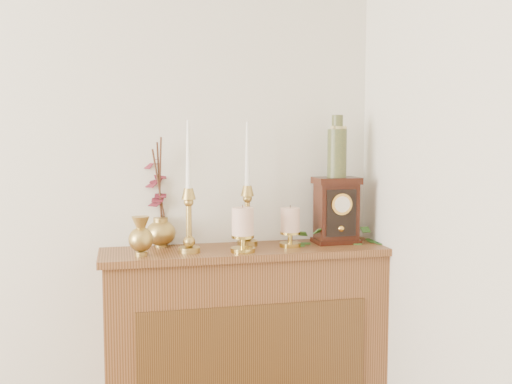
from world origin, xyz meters
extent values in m
cube|color=brown|center=(1.40, 2.10, 0.45)|extent=(1.20, 0.30, 0.90)
cube|color=brown|center=(1.40, 1.95, 0.41)|extent=(0.96, 0.01, 0.63)
cube|color=brown|center=(1.40, 2.10, 0.92)|extent=(1.24, 0.34, 0.03)
cylinder|color=tan|center=(1.15, 2.05, 0.94)|extent=(0.09, 0.09, 0.02)
sphere|color=tan|center=(1.15, 2.05, 0.98)|extent=(0.05, 0.05, 0.05)
cylinder|color=tan|center=(1.15, 2.05, 1.05)|extent=(0.02, 0.02, 0.16)
sphere|color=tan|center=(1.15, 2.05, 1.14)|extent=(0.04, 0.04, 0.04)
cone|color=tan|center=(1.15, 2.05, 1.17)|extent=(0.06, 0.06, 0.05)
cone|color=white|center=(1.15, 2.05, 1.33)|extent=(0.02, 0.02, 0.28)
cylinder|color=tan|center=(1.42, 2.15, 0.94)|extent=(0.09, 0.09, 0.02)
sphere|color=tan|center=(1.42, 2.15, 0.98)|extent=(0.05, 0.05, 0.05)
cylinder|color=tan|center=(1.42, 2.15, 1.05)|extent=(0.02, 0.02, 0.16)
sphere|color=tan|center=(1.42, 2.15, 1.14)|extent=(0.04, 0.04, 0.04)
cone|color=tan|center=(1.42, 2.15, 1.17)|extent=(0.06, 0.06, 0.05)
cone|color=white|center=(1.42, 2.15, 1.33)|extent=(0.02, 0.02, 0.28)
cylinder|color=tan|center=(0.95, 2.02, 0.94)|extent=(0.05, 0.05, 0.02)
sphere|color=tan|center=(0.95, 2.02, 1.00)|extent=(0.10, 0.10, 0.10)
cone|color=tan|center=(0.95, 2.02, 1.07)|extent=(0.07, 0.07, 0.05)
cylinder|color=tan|center=(1.04, 2.21, 0.93)|extent=(0.06, 0.06, 0.01)
ellipsoid|color=tan|center=(1.04, 2.21, 0.99)|extent=(0.13, 0.13, 0.11)
cylinder|color=tan|center=(1.04, 2.21, 1.05)|extent=(0.06, 0.06, 0.02)
cylinder|color=#472819|center=(1.04, 2.22, 1.20)|extent=(0.06, 0.07, 0.31)
cylinder|color=#472819|center=(1.04, 2.22, 1.22)|extent=(0.03, 0.07, 0.34)
cylinder|color=#472819|center=(1.04, 2.22, 1.23)|extent=(0.01, 0.12, 0.35)
cylinder|color=gold|center=(1.37, 2.01, 0.94)|extent=(0.10, 0.10, 0.02)
cylinder|color=gold|center=(1.37, 2.01, 0.97)|extent=(0.02, 0.02, 0.05)
cylinder|color=gold|center=(1.37, 2.01, 1.00)|extent=(0.10, 0.10, 0.01)
cylinder|color=#F6EAC1|center=(1.37, 2.01, 1.06)|extent=(0.09, 0.09, 0.11)
cylinder|color=#472819|center=(1.37, 2.01, 1.12)|extent=(0.00, 0.00, 0.01)
cylinder|color=gold|center=(1.59, 2.09, 0.94)|extent=(0.09, 0.09, 0.02)
cylinder|color=gold|center=(1.59, 2.09, 0.97)|extent=(0.02, 0.02, 0.04)
cylinder|color=gold|center=(1.59, 2.09, 0.99)|extent=(0.09, 0.09, 0.01)
cylinder|color=#F6EAC1|center=(1.59, 2.09, 1.05)|extent=(0.08, 0.08, 0.10)
cylinder|color=#472819|center=(1.59, 2.09, 1.11)|extent=(0.00, 0.00, 0.01)
cube|color=#336325|center=(1.86, 2.19, 0.93)|extent=(0.05, 0.04, 0.00)
cube|color=#336325|center=(1.98, 2.17, 0.93)|extent=(0.06, 0.06, 0.00)
cube|color=#336325|center=(1.76, 2.17, 0.93)|extent=(0.06, 0.06, 0.00)
cube|color=#336325|center=(1.68, 2.13, 0.93)|extent=(0.06, 0.06, 0.00)
cube|color=#336325|center=(1.75, 2.09, 0.93)|extent=(0.06, 0.05, 0.00)
cube|color=#336325|center=(1.74, 2.13, 0.93)|extent=(0.06, 0.05, 0.00)
cube|color=#336325|center=(1.70, 2.12, 0.93)|extent=(0.06, 0.05, 0.00)
cube|color=#336325|center=(1.62, 2.08, 0.93)|extent=(0.04, 0.05, 0.00)
cube|color=#336325|center=(1.67, 2.18, 0.93)|extent=(0.05, 0.05, 0.00)
cube|color=#336325|center=(1.92, 2.16, 0.93)|extent=(0.05, 0.04, 0.00)
cube|color=#336325|center=(1.99, 2.07, 0.93)|extent=(0.05, 0.05, 0.00)
cube|color=#336325|center=(1.92, 2.14, 0.93)|extent=(0.06, 0.06, 0.00)
cube|color=#336325|center=(1.86, 2.06, 0.93)|extent=(0.05, 0.05, 0.00)
cube|color=#336325|center=(1.66, 2.13, 0.98)|extent=(0.05, 0.05, 0.02)
cube|color=#336325|center=(1.72, 2.08, 0.99)|extent=(0.05, 0.04, 0.02)
cube|color=#336325|center=(1.96, 2.12, 0.99)|extent=(0.04, 0.03, 0.02)
cube|color=#35140A|center=(1.82, 2.13, 0.94)|extent=(0.20, 0.14, 0.02)
cube|color=#35140A|center=(1.82, 2.13, 1.07)|extent=(0.18, 0.12, 0.26)
cube|color=#35140A|center=(1.82, 2.13, 1.21)|extent=(0.20, 0.14, 0.03)
cube|color=black|center=(1.82, 2.06, 1.07)|extent=(0.14, 0.01, 0.21)
cylinder|color=gold|center=(1.82, 2.06, 1.11)|extent=(0.09, 0.01, 0.09)
cylinder|color=silver|center=(1.82, 2.06, 1.11)|extent=(0.07, 0.01, 0.07)
sphere|color=gold|center=(1.82, 2.07, 1.00)|extent=(0.03, 0.03, 0.03)
cylinder|color=#172E25|center=(1.82, 2.13, 1.33)|extent=(0.09, 0.09, 0.21)
cylinder|color=#172E25|center=(1.82, 2.13, 1.47)|extent=(0.05, 0.05, 0.07)
cylinder|color=tan|center=(1.82, 2.13, 1.44)|extent=(0.06, 0.06, 0.02)
camera|label=1|loc=(0.87, -0.39, 1.41)|focal=42.00mm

